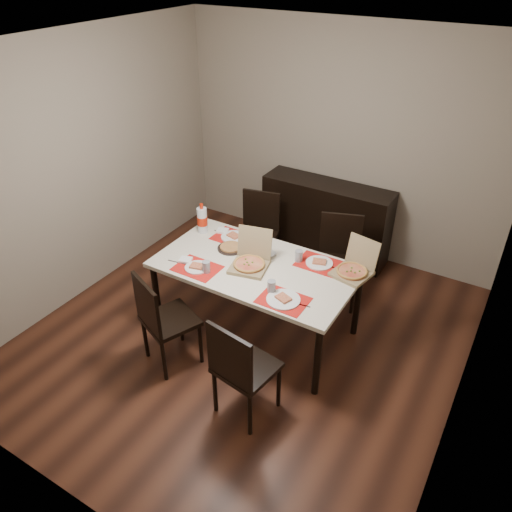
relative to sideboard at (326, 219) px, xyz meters
name	(u,v)px	position (x,y,z in m)	size (l,w,h in m)	color
ground	(246,337)	(0.00, -1.78, -0.46)	(3.80, 4.00, 0.02)	#462315
room_walls	(271,150)	(0.00, -1.35, 1.28)	(3.84, 4.02, 2.62)	gray
sideboard	(326,219)	(0.00, 0.00, 0.00)	(1.50, 0.40, 0.90)	black
dining_table	(256,271)	(0.03, -1.64, 0.23)	(1.80, 1.00, 0.75)	beige
chair_near_left	(162,318)	(-0.43, -2.44, 0.06)	(0.55, 0.55, 0.93)	black
chair_near_right	(240,367)	(0.45, -2.58, 0.06)	(0.48, 0.48, 0.93)	black
chair_far_left	(258,230)	(-0.50, -0.72, 0.06)	(0.50, 0.50, 0.93)	black
chair_far_right	(339,256)	(0.48, -0.75, 0.06)	(0.54, 0.54, 0.93)	black
setting_near_left	(198,266)	(-0.39, -1.95, 0.32)	(0.51, 0.30, 0.11)	red
setting_near_right	(280,296)	(0.45, -1.96, 0.32)	(0.43, 0.30, 0.11)	red
setting_far_left	(236,237)	(-0.38, -1.34, 0.32)	(0.46, 0.30, 0.11)	red
setting_far_right	(314,261)	(0.46, -1.34, 0.32)	(0.46, 0.30, 0.11)	red
napkin_loose	(256,264)	(0.02, -1.64, 0.31)	(0.12, 0.11, 0.02)	white
pizza_box_center	(250,261)	(-0.01, -1.68, 0.35)	(0.39, 0.41, 0.32)	#88744E
pizza_box_right	(354,269)	(0.83, -1.32, 0.35)	(0.36, 0.39, 0.30)	#88744E
faina_plate	(231,248)	(-0.32, -1.52, 0.31)	(0.26, 0.26, 0.03)	black
dip_bowl	(270,254)	(0.06, -1.43, 0.31)	(0.11, 0.11, 0.03)	white
soda_bottle	(202,220)	(-0.74, -1.39, 0.43)	(0.10, 0.10, 0.31)	silver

